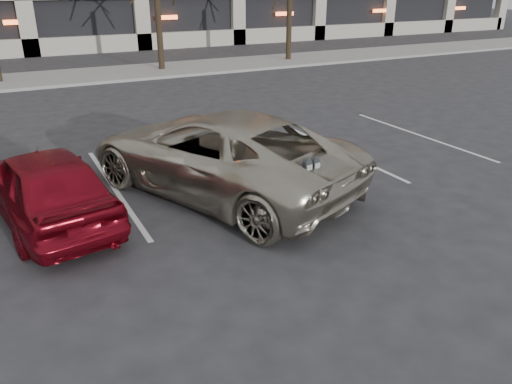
# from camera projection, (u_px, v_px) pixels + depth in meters

# --- Properties ---
(ground) EXTENTS (140.00, 140.00, 0.00)m
(ground) POSITION_uv_depth(u_px,v_px,m) (222.00, 218.00, 8.98)
(ground) COLOR #28282B
(ground) RESTS_ON ground
(sidewalk) EXTENTS (80.00, 4.00, 0.12)m
(sidewalk) POSITION_uv_depth(u_px,v_px,m) (75.00, 77.00, 22.02)
(sidewalk) COLOR gray
(sidewalk) RESTS_ON ground
(stall_lines) EXTENTS (16.90, 5.20, 0.00)m
(stall_lines) POSITION_uv_depth(u_px,v_px,m) (114.00, 188.00, 10.25)
(stall_lines) COLOR silver
(stall_lines) RESTS_ON ground
(parking_meter) EXTENTS (0.33, 0.16, 1.25)m
(parking_meter) POSITION_uv_depth(u_px,v_px,m) (311.00, 177.00, 8.23)
(parking_meter) COLOR black
(parking_meter) RESTS_ON ground
(suv_silver) EXTENTS (4.73, 6.43, 1.63)m
(suv_silver) POSITION_uv_depth(u_px,v_px,m) (219.00, 153.00, 9.84)
(suv_silver) COLOR #B3AB98
(suv_silver) RESTS_ON ground
(car_red) EXTENTS (2.26, 4.23, 1.37)m
(car_red) POSITION_uv_depth(u_px,v_px,m) (46.00, 185.00, 8.60)
(car_red) COLOR maroon
(car_red) RESTS_ON ground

